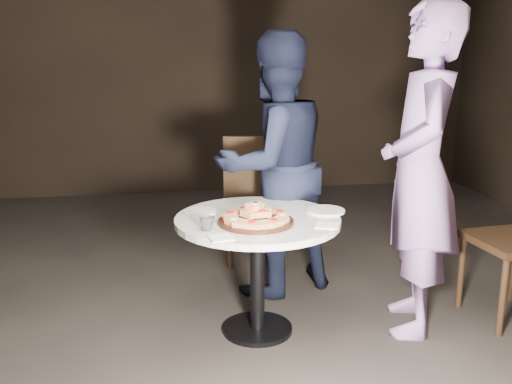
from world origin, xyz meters
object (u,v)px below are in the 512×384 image
at_px(table, 258,239).
at_px(serving_board, 256,222).
at_px(chair_far, 258,191).
at_px(water_glass, 207,223).
at_px(diner_navy, 273,166).
at_px(diner_teal, 421,172).
at_px(focaccia_pile, 256,215).

height_order(table, serving_board, serving_board).
relative_size(table, chair_far, 1.00).
distance_m(water_glass, diner_navy, 0.92).
bearing_deg(table, diner_navy, 70.69).
relative_size(serving_board, diner_teal, 0.22).
relative_size(serving_board, water_glass, 5.23).
height_order(table, chair_far, chair_far).
bearing_deg(chair_far, diner_teal, 136.31).
bearing_deg(water_glass, table, 32.18).
distance_m(table, serving_board, 0.18).
distance_m(serving_board, diner_navy, 0.74).
bearing_deg(diner_navy, table, 48.87).
bearing_deg(serving_board, focaccia_pile, 57.55).
xyz_separation_m(chair_far, diner_teal, (0.72, -1.12, 0.35)).
xyz_separation_m(serving_board, chair_far, (0.21, 1.15, -0.12)).
relative_size(focaccia_pile, water_glass, 4.70).
bearing_deg(serving_board, diner_navy, 71.47).
height_order(table, focaccia_pile, focaccia_pile).
distance_m(focaccia_pile, water_glass, 0.28).
xyz_separation_m(table, focaccia_pile, (-0.03, -0.11, 0.17)).
distance_m(chair_far, diner_navy, 0.54).
xyz_separation_m(diner_navy, diner_teal, (0.69, -0.65, 0.07)).
height_order(chair_far, diner_teal, diner_teal).
bearing_deg(diner_navy, focaccia_pile, 49.71).
bearing_deg(chair_far, diner_navy, 106.55).
xyz_separation_m(water_glass, chair_far, (0.47, 1.23, -0.15)).
height_order(water_glass, diner_navy, diner_navy).
bearing_deg(water_glass, diner_navy, 57.05).
xyz_separation_m(serving_board, diner_teal, (0.93, 0.03, 0.23)).
bearing_deg(focaccia_pile, water_glass, -163.72).
relative_size(table, diner_teal, 0.54).
height_order(table, water_glass, water_glass).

